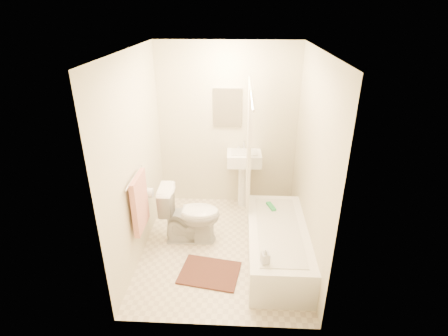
# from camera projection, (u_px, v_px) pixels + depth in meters

# --- Properties ---
(floor) EXTENTS (2.40, 2.40, 0.00)m
(floor) POSITION_uv_depth(u_px,v_px,m) (223.00, 247.00, 4.46)
(floor) COLOR beige
(floor) RESTS_ON ground
(ceiling) EXTENTS (2.40, 2.40, 0.00)m
(ceiling) POSITION_uv_depth(u_px,v_px,m) (223.00, 50.00, 3.44)
(ceiling) COLOR white
(ceiling) RESTS_ON ground
(wall_back) EXTENTS (2.00, 0.02, 2.40)m
(wall_back) POSITION_uv_depth(u_px,v_px,m) (227.00, 128.00, 5.04)
(wall_back) COLOR beige
(wall_back) RESTS_ON ground
(wall_left) EXTENTS (0.02, 2.40, 2.40)m
(wall_left) POSITION_uv_depth(u_px,v_px,m) (136.00, 160.00, 4.00)
(wall_left) COLOR beige
(wall_left) RESTS_ON ground
(wall_right) EXTENTS (0.02, 2.40, 2.40)m
(wall_right) POSITION_uv_depth(u_px,v_px,m) (312.00, 163.00, 3.91)
(wall_right) COLOR beige
(wall_right) RESTS_ON ground
(mirror) EXTENTS (0.40, 0.03, 0.55)m
(mirror) POSITION_uv_depth(u_px,v_px,m) (227.00, 108.00, 4.89)
(mirror) COLOR white
(mirror) RESTS_ON wall_back
(curtain_rod) EXTENTS (0.03, 1.70, 0.03)m
(curtain_rod) POSITION_uv_depth(u_px,v_px,m) (252.00, 89.00, 3.69)
(curtain_rod) COLOR silver
(curtain_rod) RESTS_ON wall_back
(shower_curtain) EXTENTS (0.04, 0.80, 1.55)m
(shower_curtain) POSITION_uv_depth(u_px,v_px,m) (249.00, 144.00, 4.38)
(shower_curtain) COLOR silver
(shower_curtain) RESTS_ON curtain_rod
(towel_bar) EXTENTS (0.02, 0.60, 0.02)m
(towel_bar) POSITION_uv_depth(u_px,v_px,m) (134.00, 177.00, 3.82)
(towel_bar) COLOR silver
(towel_bar) RESTS_ON wall_left
(towel) EXTENTS (0.06, 0.45, 0.66)m
(towel) POSITION_uv_depth(u_px,v_px,m) (140.00, 202.00, 3.95)
(towel) COLOR #CC7266
(towel) RESTS_ON towel_bar
(toilet_paper) EXTENTS (0.11, 0.12, 0.12)m
(toilet_paper) POSITION_uv_depth(u_px,v_px,m) (149.00, 193.00, 4.32)
(toilet_paper) COLOR white
(toilet_paper) RESTS_ON wall_left
(toilet) EXTENTS (0.78, 0.45, 0.75)m
(toilet) POSITION_uv_depth(u_px,v_px,m) (190.00, 214.00, 4.47)
(toilet) COLOR silver
(toilet) RESTS_ON floor
(sink) EXTENTS (0.51, 0.41, 0.96)m
(sink) POSITION_uv_depth(u_px,v_px,m) (244.00, 177.00, 5.21)
(sink) COLOR white
(sink) RESTS_ON floor
(bathtub) EXTENTS (0.68, 1.56, 0.44)m
(bathtub) POSITION_uv_depth(u_px,v_px,m) (277.00, 244.00, 4.16)
(bathtub) COLOR white
(bathtub) RESTS_ON floor
(bath_mat) EXTENTS (0.74, 0.60, 0.02)m
(bath_mat) POSITION_uv_depth(u_px,v_px,m) (210.00, 273.00, 4.02)
(bath_mat) COLOR #47291C
(bath_mat) RESTS_ON floor
(soap_bottle) EXTENTS (0.10, 0.10, 0.18)m
(soap_bottle) POSITION_uv_depth(u_px,v_px,m) (265.00, 256.00, 3.49)
(soap_bottle) COLOR silver
(soap_bottle) RESTS_ON bathtub
(scrub_brush) EXTENTS (0.12, 0.20, 0.04)m
(scrub_brush) POSITION_uv_depth(u_px,v_px,m) (271.00, 207.00, 4.48)
(scrub_brush) COLOR green
(scrub_brush) RESTS_ON bathtub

